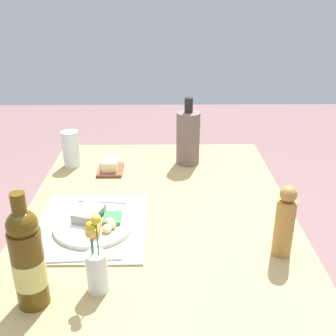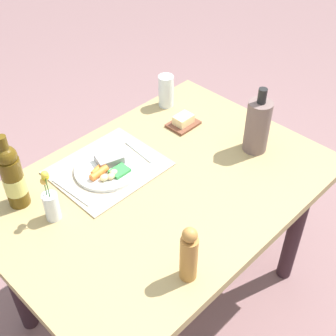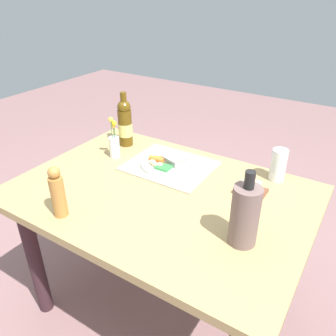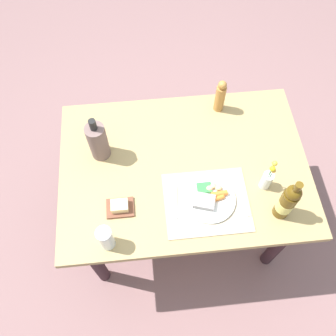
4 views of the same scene
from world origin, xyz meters
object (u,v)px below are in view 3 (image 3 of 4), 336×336
at_px(flower_vase, 114,144).
at_px(knife, 139,156).
at_px(cooler_bottle, 245,215).
at_px(water_tumbler, 278,167).
at_px(dinner_plate, 167,163).
at_px(fork, 195,174).
at_px(butter_dish, 251,188).
at_px(pepper_mill, 58,193).
at_px(dining_table, 161,212).
at_px(wine_bottle, 125,123).

bearing_deg(flower_vase, knife, -154.77).
bearing_deg(cooler_bottle, water_tumbler, -87.19).
relative_size(dinner_plate, flower_vase, 1.14).
bearing_deg(fork, dinner_plate, 4.38).
xyz_separation_m(knife, butter_dish, (-0.60, 0.00, 0.01)).
xyz_separation_m(cooler_bottle, flower_vase, (0.79, -0.27, -0.04)).
bearing_deg(pepper_mill, dining_table, -123.78).
height_order(dining_table, fork, fork).
distance_m(dining_table, water_tumbler, 0.56).
bearing_deg(flower_vase, wine_bottle, -73.50).
relative_size(fork, wine_bottle, 0.58).
xyz_separation_m(butter_dish, flower_vase, (0.71, 0.05, 0.05)).
bearing_deg(flower_vase, dining_table, 158.66).
bearing_deg(dinner_plate, dining_table, 115.62).
bearing_deg(butter_dish, cooler_bottle, 104.99).
distance_m(fork, butter_dish, 0.27).
relative_size(dinner_plate, wine_bottle, 0.84).
bearing_deg(cooler_bottle, flower_vase, -18.51).
height_order(fork, pepper_mill, pepper_mill).
relative_size(pepper_mill, flower_vase, 0.97).
xyz_separation_m(dinner_plate, wine_bottle, (0.33, -0.09, 0.11)).
height_order(fork, flower_vase, flower_vase).
xyz_separation_m(dining_table, wine_bottle, (0.42, -0.29, 0.24)).
relative_size(dining_table, water_tumbler, 8.43).
bearing_deg(pepper_mill, knife, -86.62).
distance_m(fork, knife, 0.33).
relative_size(water_tumbler, pepper_mill, 0.71).
distance_m(knife, butter_dish, 0.60).
height_order(knife, cooler_bottle, cooler_bottle).
height_order(dining_table, wine_bottle, wine_bottle).
relative_size(dining_table, fork, 7.34).
bearing_deg(butter_dish, knife, -0.26).
bearing_deg(dining_table, butter_dish, -149.08).
height_order(pepper_mill, wine_bottle, wine_bottle).
height_order(pepper_mill, butter_dish, pepper_mill).
relative_size(fork, flower_vase, 0.79).
relative_size(knife, flower_vase, 0.94).
relative_size(cooler_bottle, butter_dish, 2.16).
distance_m(fork, wine_bottle, 0.51).
height_order(fork, water_tumbler, water_tumbler).
bearing_deg(wine_bottle, cooler_bottle, 153.80).
height_order(knife, wine_bottle, wine_bottle).
bearing_deg(water_tumbler, dinner_plate, 18.71).
bearing_deg(water_tumbler, pepper_mill, 48.69).
distance_m(pepper_mill, wine_bottle, 0.67).
bearing_deg(wine_bottle, fork, 168.62).
relative_size(dinner_plate, cooler_bottle, 0.88).
bearing_deg(fork, pepper_mill, 66.75).
distance_m(cooler_bottle, pepper_mill, 0.69).
xyz_separation_m(knife, wine_bottle, (0.16, -0.09, 0.12)).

